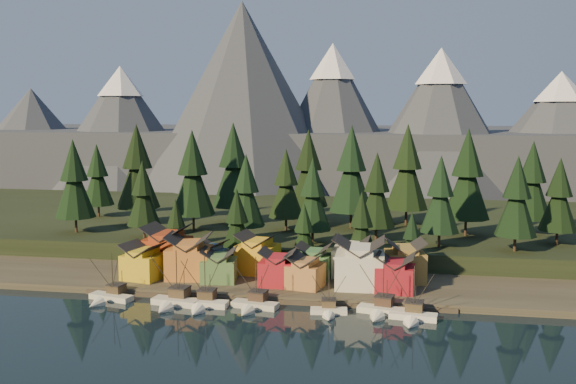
% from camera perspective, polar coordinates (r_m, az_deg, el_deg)
% --- Properties ---
extents(ground, '(500.00, 500.00, 0.00)m').
position_cam_1_polar(ground, '(123.54, -3.73, -11.83)').
color(ground, black).
rests_on(ground, ground).
extents(shore_strip, '(400.00, 50.00, 1.50)m').
position_cam_1_polar(shore_strip, '(160.83, -0.34, -6.98)').
color(shore_strip, '#333025').
rests_on(shore_strip, ground).
extents(hillside, '(420.00, 100.00, 6.00)m').
position_cam_1_polar(hillside, '(208.62, 2.12, -3.02)').
color(hillside, black).
rests_on(hillside, ground).
extents(dock, '(80.00, 4.00, 1.00)m').
position_cam_1_polar(dock, '(138.68, -2.10, -9.44)').
color(dock, '#4F4538').
rests_on(dock, ground).
extents(mountain_ridge, '(560.00, 190.00, 90.00)m').
position_cam_1_polar(mountain_ridge, '(328.79, 4.37, 4.80)').
color(mountain_ridge, '#444958').
rests_on(mountain_ridge, ground).
extents(boat_0, '(10.38, 10.89, 11.29)m').
position_cam_1_polar(boat_0, '(143.22, -15.74, -8.50)').
color(boat_0, beige).
rests_on(boat_0, ground).
extents(boat_1, '(10.62, 11.29, 12.75)m').
position_cam_1_polar(boat_1, '(136.47, -10.19, -8.96)').
color(boat_1, beige).
rests_on(boat_1, ground).
extents(boat_2, '(10.17, 11.03, 11.91)m').
position_cam_1_polar(boat_2, '(134.47, -7.62, -9.25)').
color(boat_2, silver).
rests_on(boat_2, ground).
extents(boat_3, '(10.24, 10.85, 11.80)m').
position_cam_1_polar(boat_3, '(132.71, -3.14, -9.43)').
color(boat_3, beige).
rests_on(boat_3, ground).
extents(boat_4, '(7.75, 8.29, 9.81)m').
position_cam_1_polar(boat_4, '(129.53, 3.65, -9.99)').
color(boat_4, silver).
rests_on(boat_4, ground).
extents(boat_5, '(10.42, 10.97, 12.03)m').
position_cam_1_polar(boat_5, '(130.37, 8.26, -9.78)').
color(boat_5, silver).
rests_on(boat_5, ground).
extents(boat_6, '(9.74, 10.38, 11.71)m').
position_cam_1_polar(boat_6, '(127.96, 11.03, -10.18)').
color(boat_6, white).
rests_on(boat_6, ground).
extents(house_front_0, '(9.89, 9.54, 8.40)m').
position_cam_1_polar(house_front_0, '(152.89, -12.76, -5.93)').
color(house_front_0, gold).
rests_on(house_front_0, shore_strip).
extents(house_front_1, '(11.02, 10.68, 10.29)m').
position_cam_1_polar(house_front_1, '(151.68, -8.79, -5.55)').
color(house_front_1, '#B76D2F').
rests_on(house_front_1, shore_strip).
extents(house_front_2, '(8.70, 8.75, 7.56)m').
position_cam_1_polar(house_front_2, '(148.07, -6.15, -6.40)').
color(house_front_2, '#4B733E').
rests_on(house_front_2, shore_strip).
extents(house_front_3, '(7.99, 7.62, 8.05)m').
position_cam_1_polar(house_front_3, '(144.08, -0.91, -6.64)').
color(house_front_3, maroon).
rests_on(house_front_3, shore_strip).
extents(house_front_4, '(8.71, 9.16, 7.46)m').
position_cam_1_polar(house_front_4, '(142.43, 1.57, -6.93)').
color(house_front_4, '#AA713C').
rests_on(house_front_4, shore_strip).
extents(house_front_5, '(10.78, 9.85, 11.07)m').
position_cam_1_polar(house_front_5, '(142.55, 6.43, -6.18)').
color(house_front_5, beige).
rests_on(house_front_5, shore_strip).
extents(house_front_6, '(8.73, 8.33, 8.12)m').
position_cam_1_polar(house_front_6, '(141.14, 9.52, -7.02)').
color(house_front_6, maroon).
rests_on(house_front_6, shore_strip).
extents(house_back_0, '(10.70, 10.31, 11.12)m').
position_cam_1_polar(house_back_0, '(159.53, -10.71, -4.80)').
color(house_back_0, maroon).
rests_on(house_back_0, shore_strip).
extents(house_back_1, '(8.49, 8.55, 8.01)m').
position_cam_1_polar(house_back_1, '(154.97, -6.96, -5.70)').
color(house_back_1, '#3C678F').
rests_on(house_back_1, shore_strip).
extents(house_back_2, '(10.47, 9.85, 9.75)m').
position_cam_1_polar(house_back_2, '(154.39, -2.72, -5.35)').
color(house_back_2, gold).
rests_on(house_back_2, shore_strip).
extents(house_back_3, '(8.30, 7.49, 7.97)m').
position_cam_1_polar(house_back_3, '(150.48, 2.34, -6.05)').
color(house_back_3, '#3D703F').
rests_on(house_back_3, shore_strip).
extents(house_back_4, '(8.74, 8.41, 9.32)m').
position_cam_1_polar(house_back_4, '(152.12, 5.64, -5.66)').
color(house_back_4, silver).
rests_on(house_back_4, shore_strip).
extents(house_back_5, '(9.90, 9.98, 9.60)m').
position_cam_1_polar(house_back_5, '(149.13, 10.38, -5.96)').
color(house_back_5, olive).
rests_on(house_back_5, shore_strip).
extents(tree_hill_0, '(11.33, 11.33, 26.39)m').
position_cam_1_polar(tree_hill_0, '(189.24, -18.46, 0.87)').
color(tree_hill_0, '#332319').
rests_on(tree_hill_0, hillside).
extents(tree_hill_1, '(13.04, 13.04, 30.38)m').
position_cam_1_polar(tree_hill_1, '(198.14, -13.24, 1.96)').
color(tree_hill_1, '#332319').
rests_on(tree_hill_1, hillside).
extents(tree_hill_2, '(9.06, 9.06, 21.11)m').
position_cam_1_polar(tree_hill_2, '(176.52, -12.75, -0.32)').
color(tree_hill_2, '#332319').
rests_on(tree_hill_2, hillside).
extents(tree_hill_3, '(12.44, 12.44, 28.97)m').
position_cam_1_polar(tree_hill_3, '(183.68, -8.46, 1.42)').
color(tree_hill_3, '#332319').
rests_on(tree_hill_3, hillside).
extents(tree_hill_4, '(13.20, 13.20, 30.75)m').
position_cam_1_polar(tree_hill_4, '(195.61, -4.86, 2.12)').
color(tree_hill_4, '#332319').
rests_on(tree_hill_4, hillside).
extents(tree_hill_5, '(9.90, 9.90, 23.07)m').
position_cam_1_polar(tree_hill_5, '(169.54, -3.73, -0.10)').
color(tree_hill_5, '#332319').
rests_on(tree_hill_5, hillside).
extents(tree_hill_6, '(10.14, 10.14, 23.61)m').
position_cam_1_polar(tree_hill_6, '(182.43, -0.17, 0.54)').
color(tree_hill_6, '#332319').
rests_on(tree_hill_6, hillside).
extents(tree_hill_7, '(9.66, 9.66, 22.50)m').
position_cam_1_polar(tree_hill_7, '(164.30, 2.22, -0.44)').
color(tree_hill_7, '#332319').
rests_on(tree_hill_7, hillside).
extents(tree_hill_8, '(12.99, 12.99, 30.25)m').
position_cam_1_polar(tree_hill_8, '(186.70, 5.65, 1.78)').
color(tree_hill_8, '#332319').
rests_on(tree_hill_8, hillside).
extents(tree_hill_9, '(10.11, 10.11, 23.56)m').
position_cam_1_polar(tree_hill_9, '(169.80, 7.89, -0.05)').
color(tree_hill_9, '#332319').
rests_on(tree_hill_9, hillside).
extents(tree_hill_10, '(13.05, 13.05, 30.39)m').
position_cam_1_polar(tree_hill_10, '(194.15, 10.55, 1.93)').
color(tree_hill_10, '#332319').
rests_on(tree_hill_10, hillside).
extents(tree_hill_11, '(10.01, 10.01, 23.31)m').
position_cam_1_polar(tree_hill_11, '(165.07, 13.39, -0.44)').
color(tree_hill_11, '#332319').
rests_on(tree_hill_11, hillside).
extents(tree_hill_12, '(12.71, 12.71, 29.61)m').
position_cam_1_polar(tree_hill_12, '(181.15, 15.65, 1.26)').
color(tree_hill_12, '#332319').
rests_on(tree_hill_12, hillside).
extents(tree_hill_13, '(10.13, 10.13, 23.59)m').
position_cam_1_polar(tree_hill_13, '(165.17, 19.67, -0.62)').
color(tree_hill_13, '#332319').
rests_on(tree_hill_13, hillside).
extents(tree_hill_14, '(11.18, 11.18, 26.05)m').
position_cam_1_polar(tree_hill_14, '(189.88, 20.87, 0.73)').
color(tree_hill_14, '#332319').
rests_on(tree_hill_14, hillside).
extents(tree_hill_15, '(12.29, 12.29, 28.62)m').
position_cam_1_polar(tree_hill_15, '(198.19, 1.83, 1.87)').
color(tree_hill_15, '#332319').
rests_on(tree_hill_15, hillside).
extents(tree_hill_16, '(10.15, 10.15, 23.64)m').
position_cam_1_polar(tree_hill_16, '(215.08, -16.57, 1.27)').
color(tree_hill_16, '#332319').
rests_on(tree_hill_16, hillside).
extents(tree_hill_17, '(9.67, 9.67, 22.52)m').
position_cam_1_polar(tree_hill_17, '(177.34, 22.95, -0.44)').
color(tree_hill_17, '#332319').
rests_on(tree_hill_17, hillside).
extents(tree_shore_0, '(7.10, 7.10, 16.55)m').
position_cam_1_polar(tree_shore_0, '(165.92, -9.91, -3.18)').
color(tree_shore_0, '#332319').
rests_on(tree_shore_0, shore_strip).
extents(tree_shore_1, '(8.44, 8.44, 19.67)m').
position_cam_1_polar(tree_shore_1, '(160.92, -4.55, -2.80)').
color(tree_shore_1, '#332319').
rests_on(tree_shore_1, shore_strip).
extents(tree_shore_2, '(7.02, 7.02, 16.35)m').
position_cam_1_polar(tree_shore_2, '(157.91, 1.45, -3.65)').
color(tree_shore_2, '#332319').
rests_on(tree_shore_2, shore_strip).
extents(tree_shore_3, '(8.40, 8.40, 19.57)m').
position_cam_1_polar(tree_shore_3, '(156.16, 6.54, -3.16)').
color(tree_shore_3, '#332319').
rests_on(tree_shore_3, shore_strip).
extents(tree_shore_4, '(6.42, 6.42, 14.95)m').
position_cam_1_polar(tree_shore_4, '(156.42, 10.93, -4.18)').
color(tree_shore_4, '#332319').
rests_on(tree_shore_4, shore_strip).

